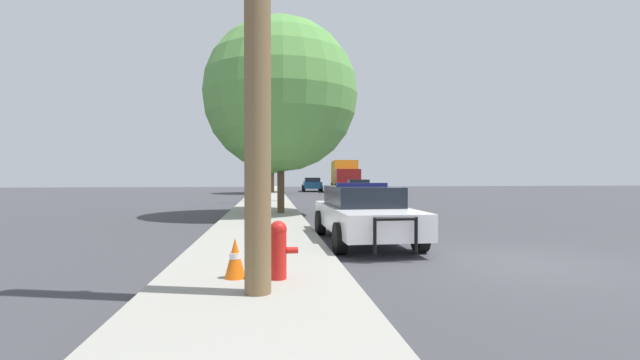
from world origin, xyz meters
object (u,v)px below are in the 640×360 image
object	(u,v)px
car_background_oncoming	(358,188)
box_truck	(345,175)
tree_sidewalk_near	(281,95)
utility_pole	(257,8)
traffic_cone	(235,258)
police_car	(363,212)
car_background_distant	(312,184)
fire_hydrant	(278,248)
traffic_light	(279,146)
tree_sidewalk_far	(272,140)

from	to	relation	value
car_background_oncoming	box_truck	xyz separation A→B (m)	(0.50, 8.71, 0.94)
tree_sidewalk_near	utility_pole	bearing A→B (deg)	-92.98
box_truck	traffic_cone	bearing A→B (deg)	81.06
tree_sidewalk_near	police_car	bearing A→B (deg)	-75.16
car_background_distant	car_background_oncoming	distance (m)	11.92
tree_sidewalk_near	fire_hydrant	bearing A→B (deg)	-91.74
traffic_light	traffic_cone	bearing A→B (deg)	-93.22
tree_sidewalk_far	traffic_cone	bearing A→B (deg)	-91.40
fire_hydrant	tree_sidewalk_near	size ratio (longest dim) A/B	0.11
box_truck	traffic_cone	world-z (taller)	box_truck
traffic_light	tree_sidewalk_near	xyz separation A→B (m)	(-0.08, -7.99, 1.53)
car_background_oncoming	traffic_cone	distance (m)	27.06
police_car	traffic_light	world-z (taller)	traffic_light
traffic_light	traffic_cone	distance (m)	19.39
car_background_oncoming	tree_sidewalk_far	world-z (taller)	tree_sidewalk_far
fire_hydrant	car_background_distant	size ratio (longest dim) A/B	0.20
car_background_distant	tree_sidewalk_far	world-z (taller)	tree_sidewalk_far
utility_pole	traffic_cone	size ratio (longest dim) A/B	12.04
fire_hydrant	box_truck	xyz separation A→B (m)	(7.23, 34.88, 1.07)
fire_hydrant	traffic_cone	bearing A→B (deg)	168.02
box_truck	traffic_light	bearing A→B (deg)	70.29
traffic_light	tree_sidewalk_far	xyz separation A→B (m)	(-0.27, 13.83, 1.43)
car_background_distant	tree_sidewalk_near	distance (m)	27.19
utility_pole	car_background_distant	bearing A→B (deg)	83.24
fire_hydrant	utility_pole	distance (m)	3.38
traffic_cone	box_truck	bearing A→B (deg)	77.22
box_truck	tree_sidewalk_far	bearing A→B (deg)	18.02
car_background_oncoming	tree_sidewalk_near	xyz separation A→B (m)	(-6.39, -14.90, 4.26)
utility_pole	car_background_oncoming	world-z (taller)	utility_pole
car_background_oncoming	traffic_cone	bearing A→B (deg)	78.98
fire_hydrant	car_background_distant	bearing A→B (deg)	83.53
fire_hydrant	tree_sidewalk_far	distance (m)	33.37
tree_sidewalk_far	car_background_distant	bearing A→B (deg)	48.94
traffic_light	tree_sidewalk_near	world-z (taller)	tree_sidewalk_near
tree_sidewalk_far	traffic_light	bearing A→B (deg)	-88.89
police_car	tree_sidewalk_far	world-z (taller)	tree_sidewalk_far
car_background_oncoming	utility_pole	bearing A→B (deg)	80.20
fire_hydrant	traffic_light	xyz separation A→B (m)	(0.43, 19.26, 2.87)
police_car	utility_pole	xyz separation A→B (m)	(-2.51, -4.89, 3.13)
police_car	car_background_distant	size ratio (longest dim) A/B	1.14
traffic_light	box_truck	bearing A→B (deg)	66.45
traffic_light	tree_sidewalk_far	bearing A→B (deg)	91.11
police_car	box_truck	xyz separation A→B (m)	(5.00, 30.73, 0.92)
fire_hydrant	car_background_oncoming	xyz separation A→B (m)	(6.74, 26.17, 0.13)
tree_sidewalk_near	box_truck	bearing A→B (deg)	73.73
traffic_light	car_background_oncoming	xyz separation A→B (m)	(6.31, 6.91, -2.74)
fire_hydrant	traffic_cone	distance (m)	0.68
traffic_light	utility_pole	bearing A→B (deg)	-92.03
tree_sidewalk_far	police_car	bearing A→B (deg)	-85.90
police_car	car_background_distant	world-z (taller)	police_car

